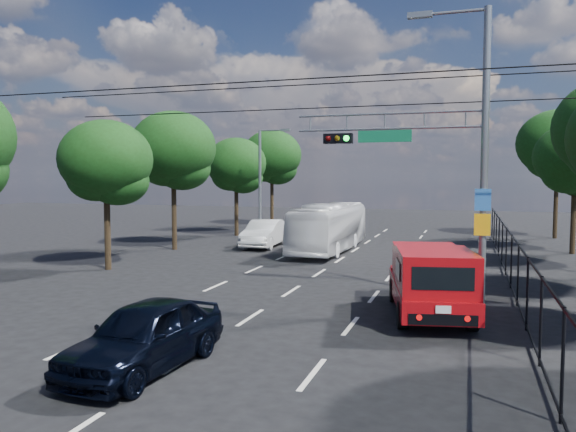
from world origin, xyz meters
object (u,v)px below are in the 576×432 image
at_px(signal_mast, 445,143).
at_px(navy_hatchback, 145,335).
at_px(red_pickup, 430,279).
at_px(white_bus, 330,227).
at_px(white_van, 264,233).

distance_m(signal_mast, navy_hatchback, 11.46).
xyz_separation_m(red_pickup, white_bus, (-6.28, 13.22, 0.20)).
distance_m(signal_mast, white_van, 16.43).
bearing_deg(white_van, signal_mast, -51.69).
relative_size(navy_hatchback, white_van, 0.92).
xyz_separation_m(signal_mast, white_van, (-10.64, 11.70, -4.45)).
xyz_separation_m(white_bus, white_van, (-4.08, 0.60, -0.53)).
distance_m(red_pickup, white_van, 17.28).
relative_size(red_pickup, navy_hatchback, 1.34).
bearing_deg(red_pickup, navy_hatchback, -129.59).
bearing_deg(white_van, navy_hatchback, -80.70).
height_order(navy_hatchback, white_bus, white_bus).
distance_m(navy_hatchback, white_van, 21.07).
xyz_separation_m(signal_mast, red_pickup, (-0.28, -2.13, -4.12)).
bearing_deg(red_pickup, signal_mast, 82.45).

